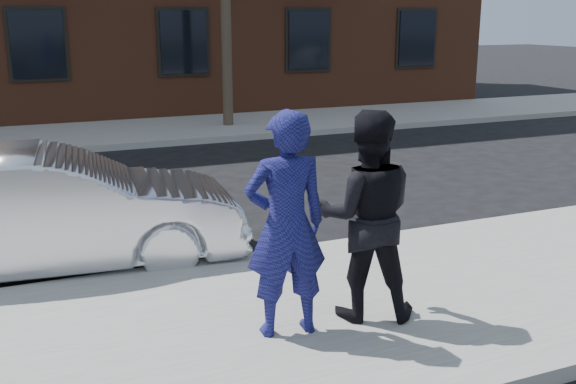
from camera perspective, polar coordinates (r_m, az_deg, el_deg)
name	(u,v)px	position (r m, az deg, el deg)	size (l,w,h in m)	color
ground	(138,347)	(6.42, -12.55, -12.71)	(100.00, 100.00, 0.00)	black
near_sidewalk	(144,352)	(6.17, -12.13, -13.11)	(50.00, 3.50, 0.15)	gray
near_curb	(111,280)	(7.79, -14.78, -7.21)	(50.00, 0.10, 0.15)	#999691
far_sidewalk	(46,138)	(17.16, -19.80, 4.32)	(50.00, 3.50, 0.15)	gray
far_curb	(52,152)	(15.39, -19.33, 3.25)	(50.00, 0.10, 0.15)	#999691
silver_sedan	(51,211)	(8.25, -19.41, -1.55)	(1.54, 4.41, 1.45)	silver
man_hoodie	(286,225)	(5.85, -0.18, -2.80)	(0.78, 0.57, 2.02)	navy
man_peacoat	(366,216)	(6.24, 6.62, -2.02)	(1.17, 1.06, 1.97)	black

